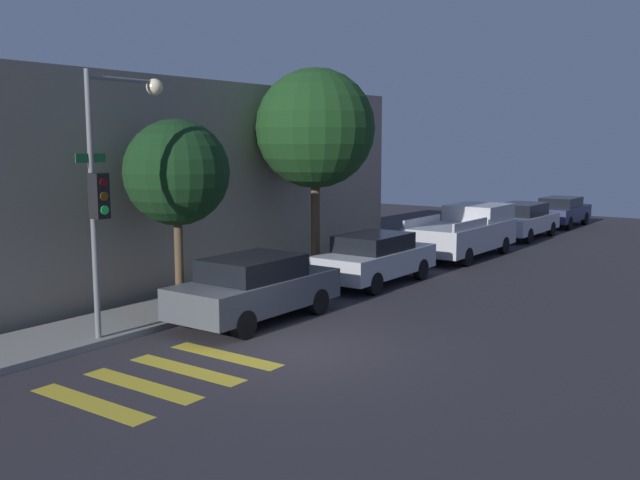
{
  "coord_description": "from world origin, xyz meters",
  "views": [
    {
      "loc": [
        -10.85,
        -8.46,
        4.12
      ],
      "look_at": [
        3.89,
        2.1,
        1.6
      ],
      "focal_mm": 40.0,
      "sensor_mm": 36.0,
      "label": 1
    }
  ],
  "objects": [
    {
      "name": "tree_midblock",
      "position": [
        6.4,
        4.08,
        4.48
      ],
      "size": [
        3.54,
        3.54,
        6.27
      ],
      "color": "brown",
      "rests_on": "ground"
    },
    {
      "name": "crosswalk",
      "position": [
        -2.62,
        0.8,
        0.0
      ],
      "size": [
        3.56,
        2.6,
        0.0
      ],
      "color": "gold",
      "rests_on": "ground"
    },
    {
      "name": "sidewalk",
      "position": [
        0.0,
        4.25,
        0.07
      ],
      "size": [
        26.0,
        2.11,
        0.14
      ],
      "primitive_type": "cube",
      "color": "gray",
      "rests_on": "ground"
    },
    {
      "name": "ground_plane",
      "position": [
        0.0,
        0.0,
        0.0
      ],
      "size": [
        60.0,
        60.0,
        0.0
      ],
      "primitive_type": "plane",
      "color": "#2D2B30"
    },
    {
      "name": "sedan_tail_of_row",
      "position": [
        24.06,
        2.1,
        0.75
      ],
      "size": [
        4.25,
        1.77,
        1.42
      ],
      "color": "#2D3351",
      "rests_on": "ground"
    },
    {
      "name": "traffic_light_pole",
      "position": [
        -1.6,
        3.37,
        3.54
      ],
      "size": [
        2.23,
        0.56,
        5.51
      ],
      "color": "slate",
      "rests_on": "ground"
    },
    {
      "name": "tree_near_corner",
      "position": [
        0.85,
        4.08,
        3.38
      ],
      "size": [
        2.51,
        2.51,
        4.65
      ],
      "color": "brown",
      "rests_on": "ground"
    },
    {
      "name": "sedan_far_end",
      "position": [
        18.72,
        2.1,
        0.78
      ],
      "size": [
        4.64,
        1.77,
        1.51
      ],
      "color": "silver",
      "rests_on": "ground"
    },
    {
      "name": "sedan_middle",
      "position": [
        6.63,
        2.1,
        0.77
      ],
      "size": [
        4.32,
        1.77,
        1.47
      ],
      "color": "#B7BABF",
      "rests_on": "ground"
    },
    {
      "name": "building_row",
      "position": [
        0.0,
        8.71,
        2.91
      ],
      "size": [
        26.0,
        6.0,
        5.81
      ],
      "primitive_type": "cube",
      "color": "gray",
      "rests_on": "ground"
    },
    {
      "name": "pickup_truck",
      "position": [
        12.86,
        2.1,
        0.91
      ],
      "size": [
        5.3,
        2.08,
        1.79
      ],
      "color": "#BCBCC1",
      "rests_on": "ground"
    },
    {
      "name": "sedan_near_corner",
      "position": [
        1.32,
        2.1,
        0.79
      ],
      "size": [
        4.3,
        1.82,
        1.52
      ],
      "color": "#4C5156",
      "rests_on": "ground"
    }
  ]
}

